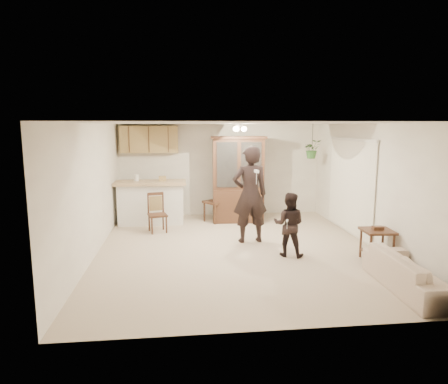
{
  "coord_description": "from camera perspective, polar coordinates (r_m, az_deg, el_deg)",
  "views": [
    {
      "loc": [
        -1.12,
        -7.64,
        2.45
      ],
      "look_at": [
        -0.22,
        0.4,
        1.1
      ],
      "focal_mm": 32.0,
      "sensor_mm": 36.0,
      "label": 1
    }
  ],
  "objects": [
    {
      "name": "adult",
      "position": [
        8.42,
        3.72,
        -1.19
      ],
      "size": [
        0.69,
        0.49,
        1.8
      ],
      "primitive_type": "imported",
      "rotation": [
        0.0,
        0.0,
        3.23
      ],
      "color": "black",
      "rests_on": "floor"
    },
    {
      "name": "plant_cord",
      "position": [
        10.61,
        12.53,
        7.73
      ],
      "size": [
        0.01,
        0.01,
        0.65
      ],
      "primitive_type": "cylinder",
      "color": "black",
      "rests_on": "ceiling"
    },
    {
      "name": "chair_hutch_right",
      "position": [
        10.89,
        1.87,
        -2.14
      ],
      "size": [
        0.58,
        0.58,
        0.94
      ],
      "rotation": [
        0.0,
        0.0,
        3.8
      ],
      "color": "#3E2016",
      "rests_on": "floor"
    },
    {
      "name": "breakfast_bar",
      "position": [
        10.21,
        -10.37,
        -1.73
      ],
      "size": [
        1.6,
        0.55,
        1.0
      ],
      "primitive_type": "cube",
      "color": "silver",
      "rests_on": "floor"
    },
    {
      "name": "controller_adult",
      "position": [
        7.86,
        4.67,
        2.97
      ],
      "size": [
        0.07,
        0.18,
        0.05
      ],
      "primitive_type": "cube",
      "rotation": [
        0.0,
        0.0,
        3.23
      ],
      "color": "white",
      "rests_on": "adult"
    },
    {
      "name": "hanging_plant",
      "position": [
        10.63,
        12.47,
        5.98
      ],
      "size": [
        0.43,
        0.37,
        0.48
      ],
      "primitive_type": "imported",
      "color": "#285622",
      "rests_on": "ceiling"
    },
    {
      "name": "vertical_blinds",
      "position": [
        9.46,
        17.58,
        0.79
      ],
      "size": [
        0.06,
        2.3,
        2.1
      ],
      "primitive_type": null,
      "color": "white",
      "rests_on": "wall_right"
    },
    {
      "name": "child",
      "position": [
        7.63,
        9.27,
        -4.13
      ],
      "size": [
        0.8,
        0.73,
        1.35
      ],
      "primitive_type": "imported",
      "rotation": [
        0.0,
        0.0,
        2.75
      ],
      "color": "black",
      "rests_on": "floor"
    },
    {
      "name": "wall_front",
      "position": [
        4.69,
        7.69,
        -5.46
      ],
      "size": [
        5.5,
        0.02,
        2.5
      ],
      "primitive_type": "cube",
      "color": "white",
      "rests_on": "ground"
    },
    {
      "name": "sofa",
      "position": [
        6.71,
        25.29,
        -9.57
      ],
      "size": [
        0.79,
        1.9,
        0.73
      ],
      "primitive_type": "imported",
      "rotation": [
        0.0,
        0.0,
        1.54
      ],
      "color": "beige",
      "rests_on": "floor"
    },
    {
      "name": "controller_child",
      "position": [
        7.34,
        9.01,
        -4.08
      ],
      "size": [
        0.07,
        0.11,
        0.03
      ],
      "primitive_type": "cube",
      "rotation": [
        0.0,
        0.0,
        2.75
      ],
      "color": "white",
      "rests_on": "child"
    },
    {
      "name": "chair_hutch_left",
      "position": [
        10.3,
        -1.15,
        -2.44
      ],
      "size": [
        0.72,
        0.72,
        1.17
      ],
      "rotation": [
        0.0,
        0.0,
        -0.96
      ],
      "color": "#3E2016",
      "rests_on": "floor"
    },
    {
      "name": "wall_back",
      "position": [
        11.02,
        -0.51,
        3.18
      ],
      "size": [
        5.5,
        0.02,
        2.5
      ],
      "primitive_type": "cube",
      "color": "white",
      "rests_on": "ground"
    },
    {
      "name": "floor",
      "position": [
        8.1,
        1.88,
        -8.16
      ],
      "size": [
        6.5,
        6.5,
        0.0
      ],
      "primitive_type": "plane",
      "color": "beige",
      "rests_on": "ground"
    },
    {
      "name": "wall_right",
      "position": [
        8.65,
        20.27,
        0.88
      ],
      "size": [
        0.02,
        6.5,
        2.5
      ],
      "primitive_type": "cube",
      "color": "white",
      "rests_on": "ground"
    },
    {
      "name": "upper_cabinets",
      "position": [
        10.75,
        -10.63,
        7.41
      ],
      "size": [
        1.5,
        0.34,
        0.7
      ],
      "primitive_type": "cube",
      "color": "olive",
      "rests_on": "wall_back"
    },
    {
      "name": "side_table",
      "position": [
        7.88,
        20.98,
        -7.03
      ],
      "size": [
        0.55,
        0.55,
        0.65
      ],
      "rotation": [
        0.0,
        0.0,
        -0.04
      ],
      "color": "#3E2016",
      "rests_on": "floor"
    },
    {
      "name": "bar_top",
      "position": [
        10.12,
        -10.46,
        1.33
      ],
      "size": [
        1.75,
        0.7,
        0.08
      ],
      "primitive_type": "cube",
      "color": "tan",
      "rests_on": "breakfast_bar"
    },
    {
      "name": "ceiling_fixture",
      "position": [
        8.94,
        2.13,
        9.11
      ],
      "size": [
        0.36,
        0.36,
        0.2
      ],
      "primitive_type": null,
      "color": "beige",
      "rests_on": "ceiling"
    },
    {
      "name": "chair_bar",
      "position": [
        9.43,
        -9.45,
        -4.14
      ],
      "size": [
        0.49,
        0.49,
        0.91
      ],
      "rotation": [
        0.0,
        0.0,
        0.26
      ],
      "color": "#3E2016",
      "rests_on": "floor"
    },
    {
      "name": "china_hutch",
      "position": [
        10.19,
        2.03,
        1.72
      ],
      "size": [
        1.42,
        0.61,
        2.19
      ],
      "rotation": [
        0.0,
        0.0,
        -0.06
      ],
      "color": "#3E2016",
      "rests_on": "floor"
    },
    {
      "name": "ceiling",
      "position": [
        7.73,
        1.98,
        9.81
      ],
      "size": [
        5.5,
        6.5,
        0.02
      ],
      "primitive_type": "cube",
      "color": "silver",
      "rests_on": "wall_back"
    },
    {
      "name": "wall_left",
      "position": [
        7.91,
        -18.2,
        0.24
      ],
      "size": [
        0.02,
        6.5,
        2.5
      ],
      "primitive_type": "cube",
      "color": "white",
      "rests_on": "ground"
    }
  ]
}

